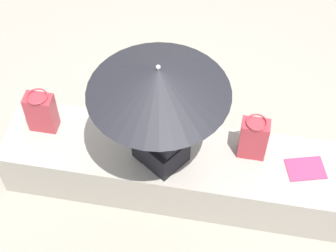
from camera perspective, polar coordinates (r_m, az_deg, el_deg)
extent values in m
plane|color=#9E9384|center=(4.41, 0.70, -6.15)|extent=(14.00, 14.00, 0.00)
cube|color=#A8A093|center=(4.23, 0.73, -4.55)|extent=(2.68, 0.63, 0.44)
cube|color=black|center=(3.93, -0.78, -2.46)|extent=(0.44, 0.42, 0.22)
cube|color=black|center=(3.66, -0.84, 0.78)|extent=(0.38, 0.34, 0.48)
sphere|color=#9E7051|center=(3.40, -0.90, 4.41)|extent=(0.20, 0.20, 0.20)
cylinder|color=#9E7051|center=(3.73, -3.03, 2.66)|extent=(0.17, 0.20, 0.32)
cylinder|color=#9E7051|center=(3.55, 1.46, -0.72)|extent=(0.17, 0.20, 0.32)
cylinder|color=#B7B7BC|center=(3.62, -0.94, 0.75)|extent=(0.02, 0.02, 0.97)
cone|color=black|center=(3.34, -1.02, 4.87)|extent=(0.95, 0.95, 0.21)
sphere|color=#B7B7BC|center=(3.25, -1.05, 6.34)|extent=(0.03, 0.03, 0.03)
cube|color=#B2333D|center=(3.95, 9.15, -1.36)|extent=(0.20, 0.12, 0.36)
torus|color=#B2333D|center=(3.80, 9.51, 0.40)|extent=(0.15, 0.15, 0.01)
cube|color=#B2333D|center=(4.18, -13.43, 1.42)|extent=(0.21, 0.13, 0.34)
torus|color=#B2333D|center=(4.05, -13.90, 3.10)|extent=(0.16, 0.16, 0.01)
cube|color=#D83866|center=(4.09, 14.54, -4.47)|extent=(0.32, 0.27, 0.01)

